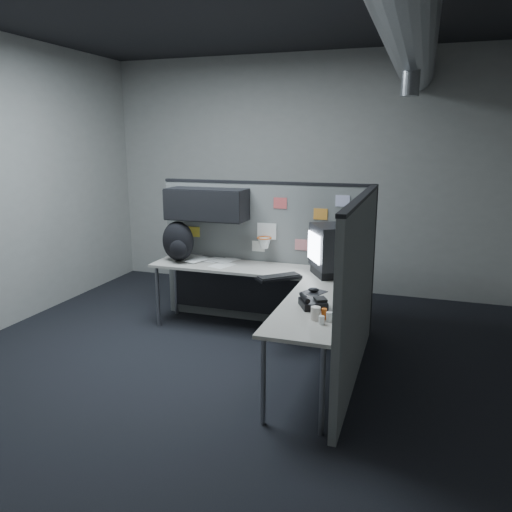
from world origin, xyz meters
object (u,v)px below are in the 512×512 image
(monitor, at_px, (336,250))
(backpack, at_px, (178,242))
(desk, at_px, (269,287))
(keyboard, at_px, (279,277))
(phone, at_px, (313,303))

(monitor, distance_m, backpack, 1.80)
(desk, bearing_deg, keyboard, -35.36)
(backpack, bearing_deg, desk, -20.37)
(backpack, bearing_deg, monitor, -8.38)
(keyboard, height_order, backpack, backpack)
(monitor, bearing_deg, keyboard, -131.77)
(phone, height_order, backpack, backpack)
(monitor, distance_m, phone, 1.08)
(desk, xyz_separation_m, phone, (0.63, -0.82, 0.16))
(desk, distance_m, phone, 1.04)
(keyboard, height_order, phone, phone)
(desk, xyz_separation_m, monitor, (0.64, 0.23, 0.38))
(keyboard, bearing_deg, phone, -54.60)
(monitor, relative_size, keyboard, 1.41)
(desk, xyz_separation_m, keyboard, (0.13, -0.10, 0.14))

